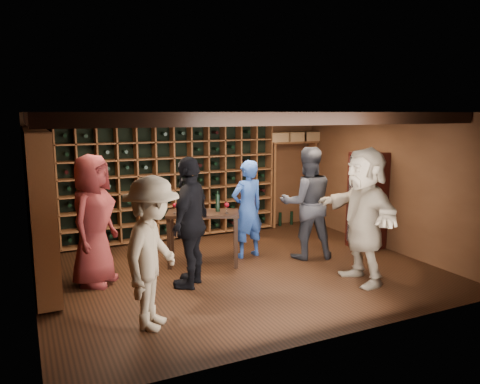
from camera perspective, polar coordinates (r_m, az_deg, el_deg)
name	(u,v)px	position (r m, az deg, el deg)	size (l,w,h in m)	color
ground	(239,270)	(7.58, -0.11, -9.54)	(6.00, 6.00, 0.00)	black
room_shell	(238,117)	(7.20, -0.29, 9.08)	(6.00, 6.00, 6.00)	brown
wine_rack_back	(164,182)	(9.26, -9.23, 1.20)	(4.65, 0.30, 2.20)	brown
wine_rack_left	(40,206)	(7.43, -23.21, -1.55)	(0.30, 2.65, 2.20)	brown
crate_shelf	(293,155)	(10.39, 6.50, 4.50)	(1.20, 0.32, 2.07)	brown
display_cabinet	(367,202)	(8.97, 15.22, -1.20)	(0.55, 0.50, 1.75)	#350D0A
man_blue_shirt	(247,209)	(8.08, 0.90, -2.09)	(0.62, 0.41, 1.70)	navy
man_grey_suit	(307,203)	(8.09, 8.17, -1.34)	(0.94, 0.73, 1.92)	black
guest_red_floral	(93,220)	(7.09, -17.48, -3.30)	(0.94, 0.61, 1.92)	maroon
guest_woman_black	(191,222)	(6.74, -6.03, -3.67)	(1.11, 0.46, 1.89)	black
guest_khaki	(153,253)	(5.51, -10.61, -7.35)	(1.16, 0.67, 1.79)	gray
guest_beige	(364,216)	(7.09, 14.85, -2.80)	(1.86, 0.59, 2.01)	gray
tasting_table	(203,218)	(7.71, -4.57, -3.22)	(1.31, 1.00, 1.16)	black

